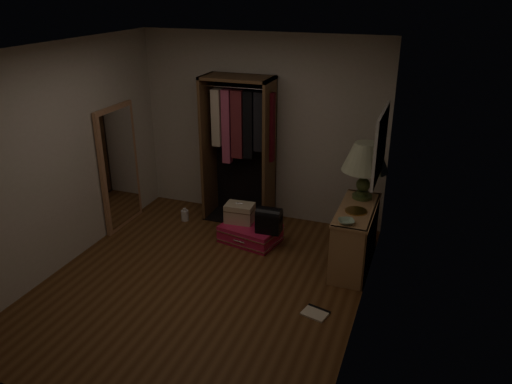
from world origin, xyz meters
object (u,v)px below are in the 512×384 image
pink_suitcase (250,233)px  white_jug (185,215)px  console_bookshelf (355,234)px  black_bag (269,219)px  floor_mirror (119,168)px  train_case (240,213)px  open_wardrobe (240,138)px  table_lamp (365,158)px

pink_suitcase → white_jug: size_ratio=4.41×
console_bookshelf → black_bag: console_bookshelf is taller
pink_suitcase → floor_mirror: bearing=-164.8°
train_case → white_jug: 0.99m
open_wardrobe → table_lamp: size_ratio=2.93×
floor_mirror → console_bookshelf: bearing=0.9°
floor_mirror → train_case: floor_mirror is taller
floor_mirror → table_lamp: bearing=5.9°
floor_mirror → train_case: (1.68, 0.19, -0.49)m
train_case → table_lamp: 1.81m
console_bookshelf → table_lamp: 0.92m
pink_suitcase → train_case: train_case is taller
open_wardrobe → white_jug: size_ratio=10.81×
black_bag → white_jug: bearing=164.4°
open_wardrobe → black_bag: bearing=-47.1°
floor_mirror → train_case: size_ratio=4.34×
train_case → white_jug: size_ratio=2.06×
table_lamp → white_jug: 2.76m
console_bookshelf → floor_mirror: size_ratio=0.66×
black_bag → table_lamp: (1.10, 0.28, 0.86)m
console_bookshelf → open_wardrobe: open_wardrobe is taller
black_bag → pink_suitcase: bearing=162.5°
console_bookshelf → table_lamp: table_lamp is taller
open_wardrobe → floor_mirror: open_wardrobe is taller
train_case → table_lamp: size_ratio=0.56×
open_wardrobe → black_bag: open_wardrobe is taller
table_lamp → console_bookshelf: bearing=-90.9°
open_wardrobe → console_bookshelf: bearing=-22.3°
table_lamp → white_jug: size_ratio=3.69×
table_lamp → black_bag: bearing=-165.5°
floor_mirror → white_jug: 1.14m
pink_suitcase → train_case: 0.30m
open_wardrobe → floor_mirror: bearing=-152.3°
open_wardrobe → table_lamp: open_wardrobe is taller
train_case → pink_suitcase: bearing=-23.7°
white_jug → pink_suitcase: bearing=-13.1°
floor_mirror → white_jug: size_ratio=8.96×
open_wardrobe → pink_suitcase: bearing=-59.1°
console_bookshelf → pink_suitcase: size_ratio=1.34×
black_bag → white_jug: black_bag is taller
train_case → console_bookshelf: bearing=-8.9°
console_bookshelf → pink_suitcase: bearing=176.6°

